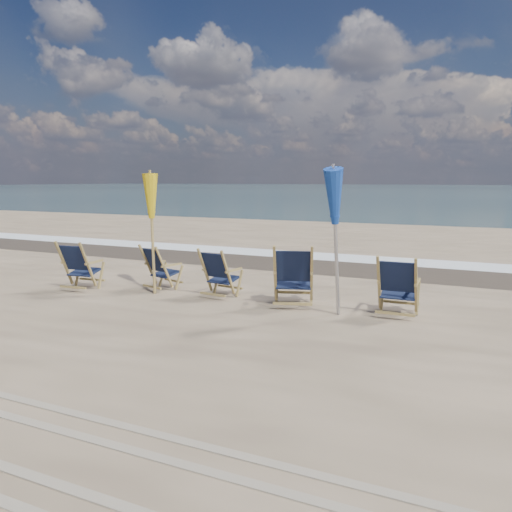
# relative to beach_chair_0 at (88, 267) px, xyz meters

# --- Properties ---
(ocean) EXTENTS (400.00, 400.00, 0.00)m
(ocean) POSITION_rel_beach_chair_0_xyz_m (3.49, 126.13, -0.51)
(ocean) COLOR #36565A
(ocean) RESTS_ON ground
(surf_foam) EXTENTS (200.00, 1.40, 0.01)m
(surf_foam) POSITION_rel_beach_chair_0_xyz_m (3.49, 6.43, -0.50)
(surf_foam) COLOR silver
(surf_foam) RESTS_ON ground
(wet_sand_strip) EXTENTS (200.00, 2.60, 0.00)m
(wet_sand_strip) POSITION_rel_beach_chair_0_xyz_m (3.49, 4.93, -0.51)
(wet_sand_strip) COLOR #42362A
(wet_sand_strip) RESTS_ON ground
(tire_tracks) EXTENTS (80.00, 1.30, 0.01)m
(tire_tracks) POSITION_rel_beach_chair_0_xyz_m (3.49, -4.67, -0.50)
(tire_tracks) COLOR gray
(tire_tracks) RESTS_ON ground
(beach_chair_0) EXTENTS (0.72, 0.79, 1.01)m
(beach_chair_0) POSITION_rel_beach_chair_0_xyz_m (0.00, 0.00, 0.00)
(beach_chair_0) COLOR #111932
(beach_chair_0) RESTS_ON ground
(beach_chair_1) EXTENTS (0.76, 0.81, 0.93)m
(beach_chair_1) POSITION_rel_beach_chair_0_xyz_m (1.38, 0.60, -0.04)
(beach_chair_1) COLOR #111932
(beach_chair_1) RESTS_ON ground
(beach_chair_2) EXTENTS (0.69, 0.75, 0.95)m
(beach_chair_2) POSITION_rel_beach_chair_0_xyz_m (2.81, 0.56, -0.03)
(beach_chair_2) COLOR #111932
(beach_chair_2) RESTS_ON ground
(beach_chair_3) EXTENTS (0.93, 0.99, 1.12)m
(beach_chair_3) POSITION_rel_beach_chair_0_xyz_m (4.41, 0.59, 0.05)
(beach_chair_3) COLOR #111932
(beach_chair_3) RESTS_ON ground
(beach_chair_4) EXTENTS (0.67, 0.75, 1.02)m
(beach_chair_4) POSITION_rel_beach_chair_0_xyz_m (6.12, 0.61, 0.00)
(beach_chair_4) COLOR #111932
(beach_chair_4) RESTS_ON ground
(umbrella_yellow) EXTENTS (0.30, 0.30, 2.30)m
(umbrella_yellow) POSITION_rel_beach_chair_0_xyz_m (1.22, 0.48, 1.26)
(umbrella_yellow) COLOR olive
(umbrella_yellow) RESTS_ON ground
(umbrella_blue) EXTENTS (0.30, 0.30, 2.43)m
(umbrella_blue) POSITION_rel_beach_chair_0_xyz_m (4.96, 0.13, 1.38)
(umbrella_blue) COLOR #A5A5AD
(umbrella_blue) RESTS_ON ground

